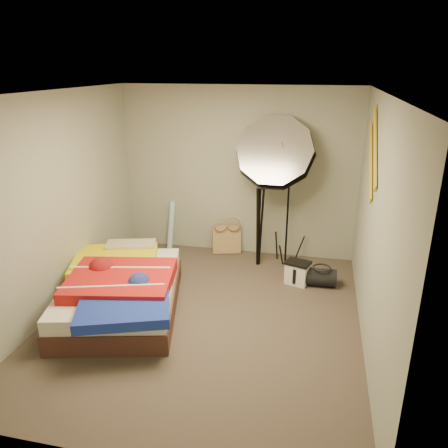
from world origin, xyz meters
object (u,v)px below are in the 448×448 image
(bed, at_px, (121,290))
(tote_bag, at_px, (227,239))
(camera_case, at_px, (297,273))
(camera_tripod, at_px, (259,218))
(wrapping_roll, at_px, (171,225))
(duffel_bag, at_px, (321,277))
(photo_umbrella, at_px, (276,154))

(bed, bearing_deg, tote_bag, 66.23)
(camera_case, relative_size, camera_tripod, 0.23)
(wrapping_roll, height_order, duffel_bag, wrapping_roll)
(photo_umbrella, height_order, camera_tripod, photo_umbrella)
(bed, bearing_deg, duffel_bag, 26.16)
(wrapping_roll, bearing_deg, bed, -88.75)
(camera_case, distance_m, bed, 2.29)
(duffel_bag, distance_m, camera_tripod, 1.19)
(camera_case, xyz_separation_m, bed, (-1.99, -1.13, 0.13))
(wrapping_roll, bearing_deg, tote_bag, 0.00)
(duffel_bag, xyz_separation_m, bed, (-2.30, -1.13, 0.15))
(camera_case, distance_m, camera_tripod, 0.96)
(bed, distance_m, camera_tripod, 2.17)
(tote_bag, relative_size, camera_case, 1.48)
(wrapping_roll, xyz_separation_m, camera_tripod, (1.44, -0.34, 0.35))
(duffel_bag, distance_m, bed, 2.57)
(camera_tripod, bearing_deg, tote_bag, 148.20)
(photo_umbrella, distance_m, camera_tripod, 0.92)
(wrapping_roll, bearing_deg, photo_umbrella, -8.91)
(bed, bearing_deg, camera_case, 29.50)
(photo_umbrella, relative_size, camera_tripod, 1.79)
(camera_case, xyz_separation_m, duffel_bag, (0.31, 0.00, -0.03))
(tote_bag, bearing_deg, bed, -129.89)
(duffel_bag, relative_size, camera_tripod, 0.31)
(camera_tripod, bearing_deg, photo_umbrella, 22.85)
(bed, height_order, camera_tripod, camera_tripod)
(wrapping_roll, relative_size, camera_case, 2.58)
(camera_case, height_order, photo_umbrella, photo_umbrella)
(tote_bag, distance_m, camera_case, 1.40)
(wrapping_roll, distance_m, bed, 1.94)
(camera_case, bearing_deg, photo_umbrella, 144.54)
(wrapping_roll, height_order, bed, wrapping_roll)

